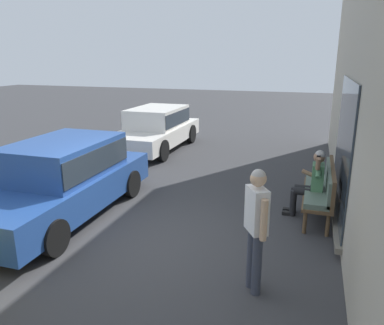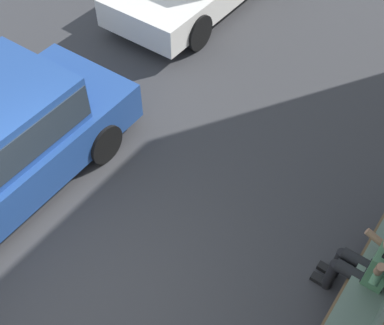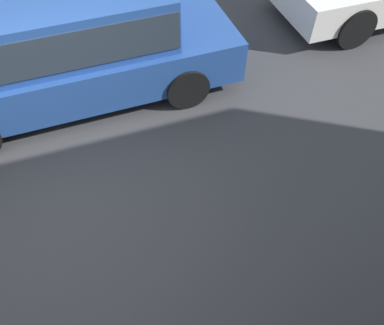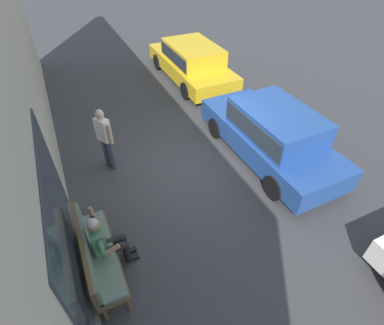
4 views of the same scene
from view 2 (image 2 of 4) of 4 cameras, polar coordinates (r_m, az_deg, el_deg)
ground_plane at (r=6.13m, az=-13.08°, el=-14.61°), size 60.00×60.00×0.00m
person_on_phone at (r=5.65m, az=20.40°, el=-11.25°), size 0.73×0.74×1.37m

